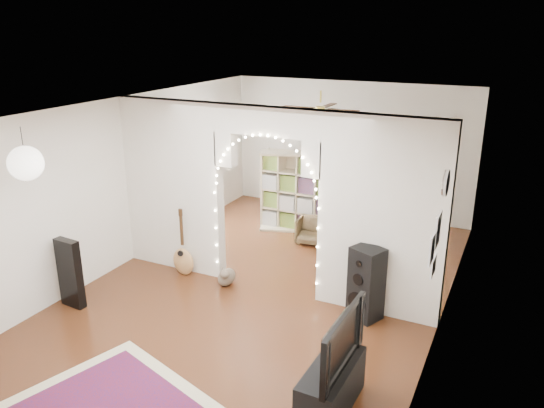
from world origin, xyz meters
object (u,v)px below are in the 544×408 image
at_px(acoustic_guitar, 183,251).
at_px(dining_chair_right, 311,231).
at_px(media_console, 331,387).
at_px(bookcase, 299,192).
at_px(dining_table, 362,185).
at_px(dining_chair_left, 314,216).
at_px(floor_speaker, 366,284).

xyz_separation_m(acoustic_guitar, dining_chair_right, (1.32, 2.08, -0.18)).
xyz_separation_m(media_console, bookcase, (-2.26, 4.48, 0.51)).
bearing_deg(dining_chair_right, media_console, -71.98).
relative_size(acoustic_guitar, media_console, 0.93).
relative_size(dining_table, dining_chair_right, 2.52).
distance_m(bookcase, dining_table, 1.45).
bearing_deg(media_console, dining_chair_left, 115.13).
relative_size(floor_speaker, dining_table, 0.79).
height_order(bookcase, dining_table, bookcase).
bearing_deg(floor_speaker, media_console, -60.02).
relative_size(media_console, bookcase, 0.66).
bearing_deg(floor_speaker, bookcase, 152.50).
distance_m(floor_speaker, dining_chair_left, 3.42).
bearing_deg(dining_chair_left, floor_speaker, -41.38).
xyz_separation_m(floor_speaker, dining_chair_right, (-1.61, 2.08, -0.27)).
bearing_deg(bookcase, media_console, -82.59).
distance_m(bookcase, dining_chair_right, 0.86).
relative_size(media_console, dining_chair_left, 2.04).
height_order(dining_table, dining_chair_right, dining_table).
bearing_deg(dining_table, floor_speaker, -66.37).
distance_m(media_console, bookcase, 5.04).
relative_size(bookcase, dining_chair_right, 3.00).
height_order(media_console, dining_chair_left, media_console).
distance_m(acoustic_guitar, bookcase, 2.75).
bearing_deg(dining_chair_left, bookcase, -110.99).
xyz_separation_m(bookcase, dining_table, (0.86, 1.16, -0.08)).
xyz_separation_m(acoustic_guitar, media_console, (3.13, -1.89, -0.16)).
bearing_deg(media_console, bookcase, 118.52).
bearing_deg(dining_chair_left, acoustic_guitar, -94.91).
bearing_deg(media_console, dining_table, 105.66).
xyz_separation_m(floor_speaker, dining_table, (-1.20, 3.75, 0.18)).
relative_size(acoustic_guitar, dining_table, 0.73).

